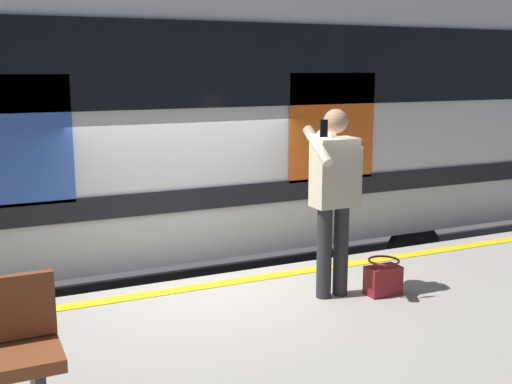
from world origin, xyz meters
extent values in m
plane|color=#3D3D3F|center=(0.00, 0.00, 0.00)|extent=(23.65, 23.65, 0.00)
cube|color=yellow|center=(0.00, 0.30, 0.97)|extent=(12.55, 0.16, 0.01)
cube|color=slate|center=(0.00, -1.16, 0.08)|extent=(16.64, 0.08, 0.16)
cube|color=slate|center=(0.00, -2.60, 0.08)|extent=(16.64, 0.08, 0.16)
cube|color=silver|center=(-0.03, -1.88, 2.54)|extent=(10.13, 2.74, 3.19)
cube|color=black|center=(-0.03, -0.50, 3.10)|extent=(9.62, 0.03, 0.90)
cube|color=black|center=(-0.03, -0.50, 1.67)|extent=(9.62, 0.03, 0.24)
cube|color=#D85919|center=(-1.80, -0.49, 2.38)|extent=(1.14, 0.02, 1.26)
cube|color=#3359B2|center=(1.75, -0.49, 2.38)|extent=(1.14, 0.02, 1.26)
cylinder|color=black|center=(-3.32, -0.79, 0.58)|extent=(0.84, 0.12, 0.84)
cylinder|color=black|center=(-3.32, -2.98, 0.58)|extent=(0.84, 0.12, 0.84)
cylinder|color=#262628|center=(-0.97, 1.04, 1.39)|extent=(0.14, 0.14, 0.86)
cylinder|color=#262628|center=(-0.79, 1.04, 1.39)|extent=(0.14, 0.14, 0.86)
cube|color=beige|center=(-0.88, 1.04, 2.14)|extent=(0.40, 0.24, 0.63)
sphere|color=beige|center=(-0.88, 0.88, 2.43)|extent=(0.20, 0.20, 0.20)
sphere|color=tan|center=(-0.88, 1.04, 2.60)|extent=(0.22, 0.22, 0.22)
cylinder|color=beige|center=(-1.13, 1.04, 2.08)|extent=(0.09, 0.09, 0.57)
cylinder|color=beige|center=(-0.65, 1.12, 2.40)|extent=(0.09, 0.42, 0.33)
cube|color=black|center=(-0.65, 1.22, 2.56)|extent=(0.07, 0.02, 0.15)
cube|color=maroon|center=(-1.34, 1.21, 1.10)|extent=(0.33, 0.19, 0.27)
torus|color=maroon|center=(-1.34, 1.21, 1.29)|extent=(0.30, 0.30, 0.02)
camera|label=1|loc=(2.16, 5.90, 3.08)|focal=44.62mm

